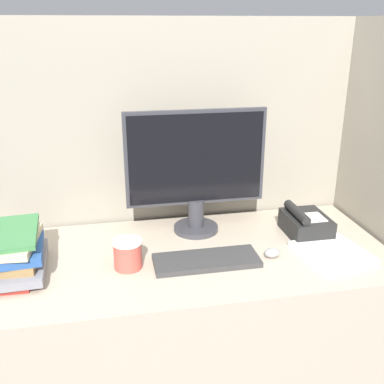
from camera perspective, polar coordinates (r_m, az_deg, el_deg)
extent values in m
cube|color=gray|center=(1.96, -3.24, -1.61)|extent=(1.94, 0.04, 1.54)
cube|color=gray|center=(1.94, 22.57, -3.47)|extent=(0.04, 0.72, 1.54)
cube|color=tan|center=(1.85, -1.29, -17.76)|extent=(1.54, 0.66, 0.72)
cylinder|color=#333338|center=(1.83, 0.50, -4.59)|extent=(0.18, 0.18, 0.02)
cylinder|color=#333338|center=(1.80, 0.51, -2.69)|extent=(0.06, 0.06, 0.11)
cube|color=#333338|center=(1.73, 0.49, 4.36)|extent=(0.55, 0.02, 0.37)
cube|color=black|center=(1.72, 0.55, 4.27)|extent=(0.52, 0.01, 0.35)
cube|color=#333333|center=(1.59, 1.84, -8.67)|extent=(0.37, 0.14, 0.02)
ellipsoid|color=gray|center=(1.65, 10.15, -7.62)|extent=(0.06, 0.04, 0.03)
cylinder|color=#BF4C3F|center=(1.56, -8.15, -7.95)|extent=(0.10, 0.10, 0.09)
cylinder|color=white|center=(1.54, -8.24, -6.28)|extent=(0.10, 0.10, 0.01)
cube|color=maroon|center=(1.65, -22.20, -9.33)|extent=(0.18, 0.27, 0.02)
cube|color=slate|center=(1.64, -21.71, -8.57)|extent=(0.22, 0.31, 0.03)
cube|color=olive|center=(1.63, -22.33, -7.70)|extent=(0.21, 0.24, 0.03)
cube|color=#264C8C|center=(1.61, -21.97, -6.76)|extent=(0.22, 0.25, 0.03)
cube|color=#C6B78C|center=(1.60, -22.45, -5.91)|extent=(0.20, 0.26, 0.02)
cube|color=#38723F|center=(1.61, -22.22, -4.90)|extent=(0.20, 0.28, 0.02)
cube|color=black|center=(1.84, 14.27, -4.07)|extent=(0.16, 0.20, 0.08)
cube|color=white|center=(1.81, 15.28, -3.11)|extent=(0.07, 0.09, 0.00)
cylinder|color=black|center=(1.80, 13.18, -2.52)|extent=(0.04, 0.18, 0.04)
cube|color=white|center=(1.72, 17.37, -7.35)|extent=(0.26, 0.27, 0.02)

